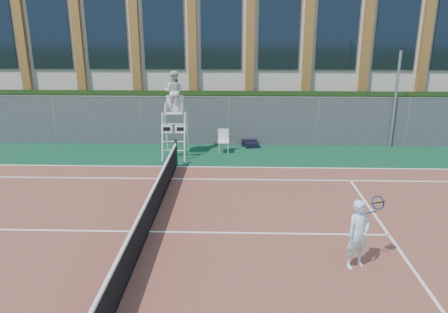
{
  "coord_description": "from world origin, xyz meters",
  "views": [
    {
      "loc": [
        2.34,
        -10.53,
        5.45
      ],
      "look_at": [
        1.94,
        3.0,
        1.23
      ],
      "focal_mm": 35.0,
      "sensor_mm": 36.0,
      "label": 1
    }
  ],
  "objects_px": {
    "umpire_chair": "(174,94)",
    "tennis_player": "(358,234)",
    "plastic_chair": "(223,139)",
    "steel_pole": "(395,100)"
  },
  "relations": [
    {
      "from": "umpire_chair",
      "to": "tennis_player",
      "type": "relative_size",
      "value": 2.17
    },
    {
      "from": "plastic_chair",
      "to": "umpire_chair",
      "type": "bearing_deg",
      "value": -164.97
    },
    {
      "from": "steel_pole",
      "to": "plastic_chair",
      "type": "bearing_deg",
      "value": -171.55
    },
    {
      "from": "steel_pole",
      "to": "plastic_chair",
      "type": "xyz_separation_m",
      "value": [
        -7.52,
        -1.12,
        -1.52
      ]
    },
    {
      "from": "steel_pole",
      "to": "tennis_player",
      "type": "xyz_separation_m",
      "value": [
        -4.19,
        -10.28,
        -1.27
      ]
    },
    {
      "from": "steel_pole",
      "to": "umpire_chair",
      "type": "xyz_separation_m",
      "value": [
        -9.51,
        -1.65,
        0.5
      ]
    },
    {
      "from": "umpire_chair",
      "to": "tennis_player",
      "type": "distance_m",
      "value": 10.29
    },
    {
      "from": "tennis_player",
      "to": "steel_pole",
      "type": "bearing_deg",
      "value": 67.83
    },
    {
      "from": "umpire_chair",
      "to": "steel_pole",
      "type": "bearing_deg",
      "value": 9.85
    },
    {
      "from": "umpire_chair",
      "to": "plastic_chair",
      "type": "xyz_separation_m",
      "value": [
        1.99,
        0.54,
        -2.02
      ]
    }
  ]
}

